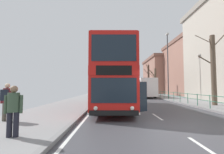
# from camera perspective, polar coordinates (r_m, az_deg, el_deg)

# --- Properties ---
(ground) EXTENTS (15.80, 140.00, 0.20)m
(ground) POSITION_cam_1_polar(r_m,az_deg,el_deg) (7.10, 15.85, -16.68)
(ground) COLOR #414146
(double_decker_bus_main) EXTENTS (3.21, 11.08, 4.50)m
(double_decker_bus_main) POSITION_cam_1_polar(r_m,az_deg,el_deg) (13.20, 0.57, -0.58)
(double_decker_bus_main) COLOR red
(double_decker_bus_main) RESTS_ON ground
(background_bus_far_lane) EXTENTS (2.63, 10.66, 2.98)m
(background_bus_far_lane) POSITION_cam_1_polar(r_m,az_deg,el_deg) (28.30, 10.98, -3.56)
(background_bus_far_lane) COLOR white
(background_bus_far_lane) RESTS_ON ground
(pedestrian_railing_far_kerb) EXTENTS (0.05, 28.92, 0.96)m
(pedestrian_railing_far_kerb) POSITION_cam_1_polar(r_m,az_deg,el_deg) (18.96, 22.05, -5.98)
(pedestrian_railing_far_kerb) COLOR #236B4C
(pedestrian_railing_far_kerb) RESTS_ON ground
(pedestrian_with_backpack) EXTENTS (0.55, 0.57, 1.70)m
(pedestrian_with_backpack) POSITION_cam_1_polar(r_m,az_deg,el_deg) (8.79, -32.81, -6.51)
(pedestrian_with_backpack) COLOR #4C473D
(pedestrian_with_backpack) RESTS_ON ground
(pedestrian_companion) EXTENTS (0.55, 0.39, 1.57)m
(pedestrian_companion) POSITION_cam_1_polar(r_m,az_deg,el_deg) (5.94, -31.09, -9.30)
(pedestrian_companion) COLOR black
(pedestrian_companion) RESTS_ON ground
(street_lamp_far_side) EXTENTS (0.28, 0.60, 8.97)m
(street_lamp_far_side) POSITION_cam_1_polar(r_m,az_deg,el_deg) (23.62, 19.27, 5.37)
(street_lamp_far_side) COLOR #38383D
(street_lamp_far_side) RESTS_ON ground
(bare_tree_far_00) EXTENTS (1.60, 1.89, 6.38)m
(bare_tree_far_00) POSITION_cam_1_polar(r_m,az_deg,el_deg) (16.50, 32.28, 2.44)
(bare_tree_far_00) COLOR brown
(bare_tree_far_00) RESTS_ON ground
(bare_tree_far_01) EXTENTS (1.34, 2.76, 7.23)m
(bare_tree_far_01) POSITION_cam_1_polar(r_m,az_deg,el_deg) (40.86, 12.96, -0.55)
(bare_tree_far_01) COLOR #423328
(bare_tree_far_01) RESTS_ON ground
(bare_tree_far_02) EXTENTS (1.66, 2.57, 5.27)m
(bare_tree_far_02) POSITION_cam_1_polar(r_m,az_deg,el_deg) (33.68, 15.23, -1.41)
(bare_tree_far_02) COLOR brown
(bare_tree_far_02) RESTS_ON ground
(background_building_00) EXTENTS (14.27, 15.35, 9.87)m
(background_building_00) POSITION_cam_1_polar(r_m,az_deg,el_deg) (49.35, 20.64, 0.49)
(background_building_00) COLOR #936656
(background_building_00) RESTS_ON ground
(background_building_01) EXTENTS (9.48, 17.86, 11.25)m
(background_building_01) POSITION_cam_1_polar(r_m,az_deg,el_deg) (35.54, 28.90, 3.32)
(background_building_01) COLOR #936656
(background_building_01) RESTS_ON ground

